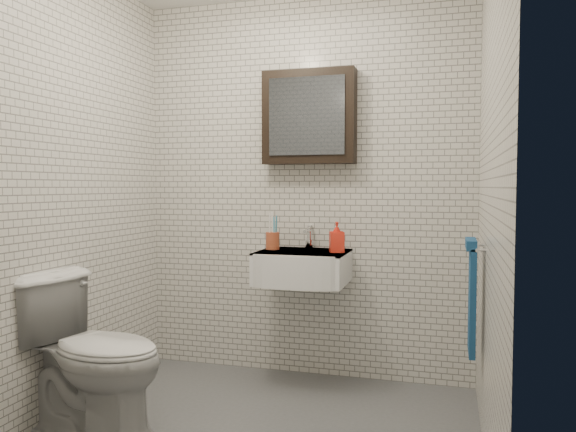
{
  "coord_description": "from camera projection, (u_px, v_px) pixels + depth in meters",
  "views": [
    {
      "loc": [
        0.93,
        -2.6,
        1.25
      ],
      "look_at": [
        0.05,
        0.45,
        1.09
      ],
      "focal_mm": 35.0,
      "sensor_mm": 36.0,
      "label": 1
    }
  ],
  "objects": [
    {
      "name": "mirror_cabinet",
      "position": [
        309.0,
        117.0,
        3.61
      ],
      "size": [
        0.6,
        0.15,
        0.6
      ],
      "color": "black",
      "rests_on": "room_shell"
    },
    {
      "name": "toothbrush_cup",
      "position": [
        273.0,
        240.0,
        3.61
      ],
      "size": [
        0.1,
        0.1,
        0.24
      ],
      "rotation": [
        0.0,
        0.0,
        -0.15
      ],
      "color": "#A8482A",
      "rests_on": "washbasin"
    },
    {
      "name": "towel_rail",
      "position": [
        472.0,
        291.0,
        2.83
      ],
      "size": [
        0.09,
        0.3,
        0.58
      ],
      "color": "silver",
      "rests_on": "room_shell"
    },
    {
      "name": "soap_bottle",
      "position": [
        337.0,
        237.0,
        3.44
      ],
      "size": [
        0.11,
        0.11,
        0.19
      ],
      "primitive_type": "imported",
      "rotation": [
        0.0,
        0.0,
        0.34
      ],
      "color": "orange",
      "rests_on": "washbasin"
    },
    {
      "name": "toilet",
      "position": [
        91.0,
        354.0,
        2.83
      ],
      "size": [
        0.86,
        0.58,
        0.82
      ],
      "primitive_type": "imported",
      "rotation": [
        0.0,
        0.0,
        1.41
      ],
      "color": "silver",
      "rests_on": "ground"
    },
    {
      "name": "room_shell",
      "position": [
        253.0,
        143.0,
        2.75
      ],
      "size": [
        2.22,
        2.02,
        2.51
      ],
      "color": "silver",
      "rests_on": "ground"
    },
    {
      "name": "washbasin",
      "position": [
        301.0,
        267.0,
        3.47
      ],
      "size": [
        0.55,
        0.5,
        0.2
      ],
      "color": "white",
      "rests_on": "room_shell"
    },
    {
      "name": "faucet",
      "position": [
        309.0,
        238.0,
        3.65
      ],
      "size": [
        0.06,
        0.2,
        0.15
      ],
      "color": "silver",
      "rests_on": "washbasin"
    }
  ]
}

